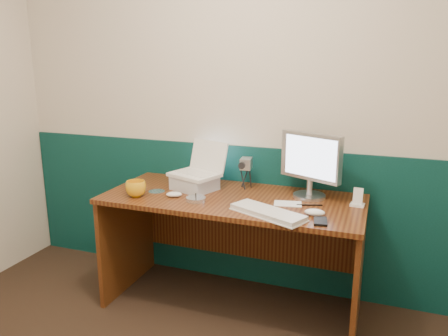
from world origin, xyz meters
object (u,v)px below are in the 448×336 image
at_px(desk, 232,253).
at_px(laptop, 194,158).
at_px(mug, 136,189).
at_px(keyboard, 268,213).
at_px(camcorder, 246,174).
at_px(monitor, 311,166).

bearing_deg(desk, laptop, 167.31).
distance_m(laptop, mug, 0.42).
height_order(keyboard, mug, mug).
distance_m(desk, camcorder, 0.52).
bearing_deg(keyboard, monitor, 92.47).
height_order(laptop, mug, laptop).
bearing_deg(keyboard, camcorder, 144.67).
distance_m(desk, laptop, 0.66).
height_order(laptop, monitor, monitor).
xyz_separation_m(monitor, camcorder, (-0.43, 0.06, -0.11)).
height_order(laptop, camcorder, laptop).
height_order(desk, keyboard, keyboard).
bearing_deg(camcorder, keyboard, -67.76).
xyz_separation_m(keyboard, mug, (-0.86, 0.05, 0.04)).
height_order(desk, camcorder, camcorder).
bearing_deg(desk, mug, -160.91).
xyz_separation_m(laptop, camcorder, (0.31, 0.15, -0.12)).
xyz_separation_m(desk, laptop, (-0.28, 0.06, 0.59)).
height_order(desk, laptop, laptop).
bearing_deg(monitor, mug, -136.51).
bearing_deg(mug, desk, 19.09).
xyz_separation_m(desk, monitor, (0.45, 0.16, 0.58)).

